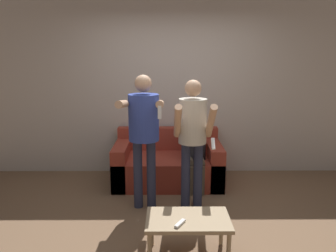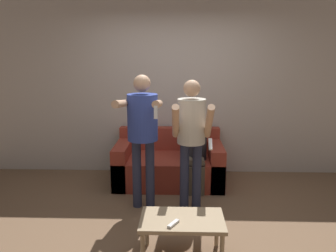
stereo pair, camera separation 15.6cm
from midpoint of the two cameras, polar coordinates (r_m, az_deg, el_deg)
name	(u,v)px [view 1 (the left image)]	position (r m, az deg, el deg)	size (l,w,h in m)	color
ground_plane	(178,226)	(3.77, 0.50, -17.09)	(14.00, 14.00, 0.00)	brown
wall_back	(174,88)	(5.13, 0.23, 6.62)	(6.40, 0.06, 2.70)	beige
couch	(168,165)	(4.88, -0.95, -6.73)	(1.55, 0.91, 0.75)	#9E3828
person_standing_left	(144,125)	(3.86, -5.41, 0.10)	(0.48, 0.82, 1.63)	#282D47
person_standing_right	(193,130)	(3.87, 3.15, -0.78)	(0.45, 0.65, 1.57)	#282D47
person_seated	(194,145)	(4.60, 3.58, -3.35)	(0.34, 0.55, 1.13)	brown
coffee_table	(188,223)	(3.13, 2.01, -16.51)	(0.77, 0.46, 0.39)	tan
remote_on_table	(180,224)	(2.99, 0.54, -16.64)	(0.11, 0.15, 0.02)	white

